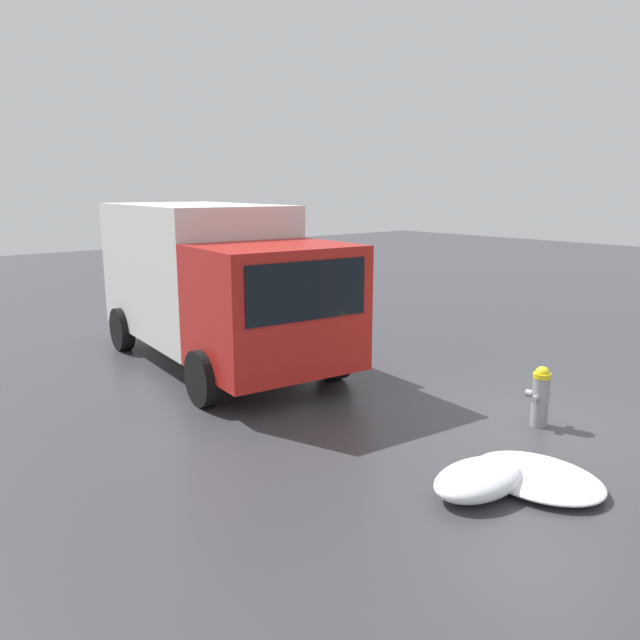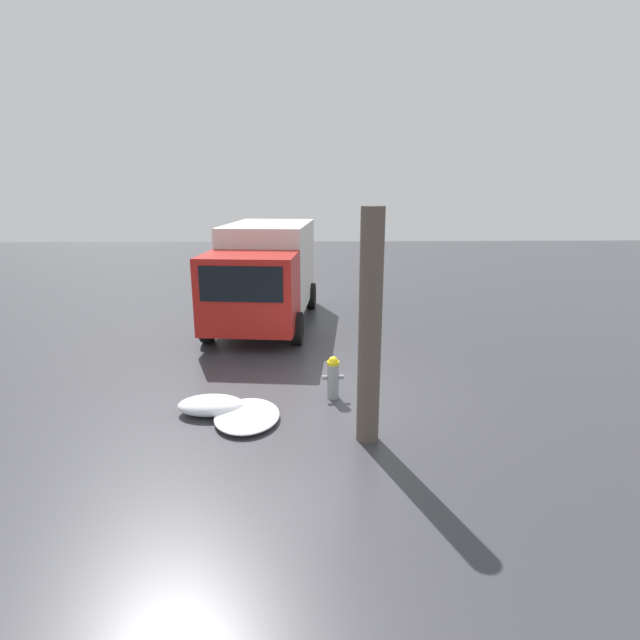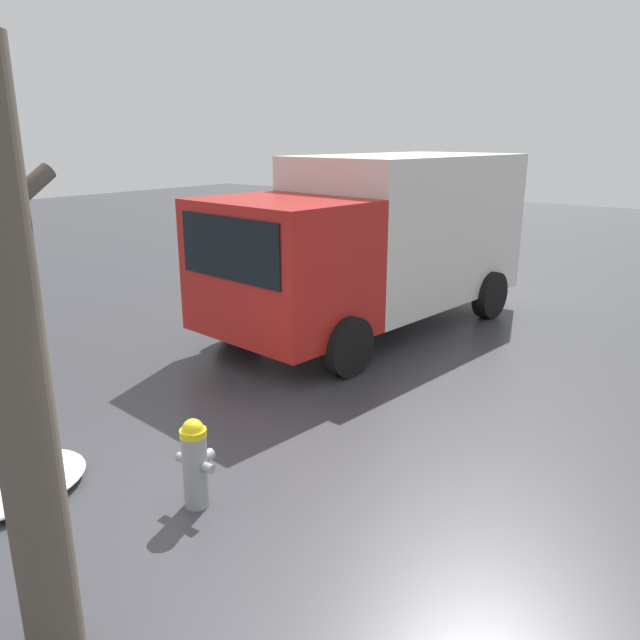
% 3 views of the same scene
% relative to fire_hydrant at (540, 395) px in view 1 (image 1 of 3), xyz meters
% --- Properties ---
extents(ground_plane, '(60.00, 60.00, 0.00)m').
position_rel_fire_hydrant_xyz_m(ground_plane, '(-0.00, -0.00, -0.46)').
color(ground_plane, '#38383D').
extents(fire_hydrant, '(0.35, 0.44, 0.89)m').
position_rel_fire_hydrant_xyz_m(fire_hydrant, '(0.00, 0.00, 0.00)').
color(fire_hydrant, gray).
rests_on(fire_hydrant, ground_plane).
extents(delivery_truck, '(6.63, 3.29, 3.05)m').
position_rel_fire_hydrant_xyz_m(delivery_truck, '(5.99, 1.79, 1.19)').
color(delivery_truck, red).
rests_on(delivery_truck, ground_plane).
extents(snow_pile_by_hydrant, '(0.76, 1.26, 0.33)m').
position_rel_fire_hydrant_xyz_m(snow_pile_by_hydrant, '(-0.67, 2.37, -0.29)').
color(snow_pile_by_hydrant, white).
rests_on(snow_pile_by_hydrant, ground_plane).
extents(snow_pile_curbside, '(1.54, 1.20, 0.18)m').
position_rel_fire_hydrant_xyz_m(snow_pile_curbside, '(-0.98, 1.65, -0.37)').
color(snow_pile_curbside, white).
rests_on(snow_pile_curbside, ground_plane).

